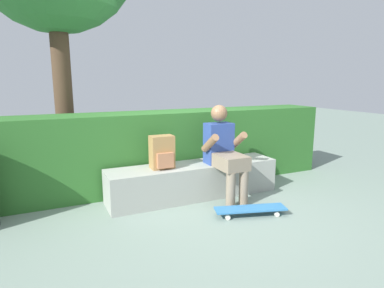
{
  "coord_description": "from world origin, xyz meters",
  "views": [
    {
      "loc": [
        -1.72,
        -3.27,
        1.49
      ],
      "look_at": [
        -0.0,
        0.44,
        0.68
      ],
      "focal_mm": 30.5,
      "sensor_mm": 36.0,
      "label": 1
    }
  ],
  "objects_px": {
    "bench_main": "(194,180)",
    "person_skater": "(224,150)",
    "skateboard_near_person": "(250,209)",
    "backpack_on_bench": "(162,153)"
  },
  "relations": [
    {
      "from": "bench_main",
      "to": "person_skater",
      "type": "distance_m",
      "value": 0.57
    },
    {
      "from": "skateboard_near_person",
      "to": "bench_main",
      "type": "bearing_deg",
      "value": 110.73
    },
    {
      "from": "bench_main",
      "to": "person_skater",
      "type": "height_order",
      "value": "person_skater"
    },
    {
      "from": "skateboard_near_person",
      "to": "backpack_on_bench",
      "type": "distance_m",
      "value": 1.23
    },
    {
      "from": "skateboard_near_person",
      "to": "backpack_on_bench",
      "type": "bearing_deg",
      "value": 132.35
    },
    {
      "from": "bench_main",
      "to": "backpack_on_bench",
      "type": "relative_size",
      "value": 5.57
    },
    {
      "from": "bench_main",
      "to": "backpack_on_bench",
      "type": "height_order",
      "value": "backpack_on_bench"
    },
    {
      "from": "person_skater",
      "to": "skateboard_near_person",
      "type": "xyz_separation_m",
      "value": [
        -0.01,
        -0.6,
        -0.56
      ]
    },
    {
      "from": "bench_main",
      "to": "skateboard_near_person",
      "type": "relative_size",
      "value": 2.7
    },
    {
      "from": "skateboard_near_person",
      "to": "backpack_on_bench",
      "type": "relative_size",
      "value": 2.06
    }
  ]
}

